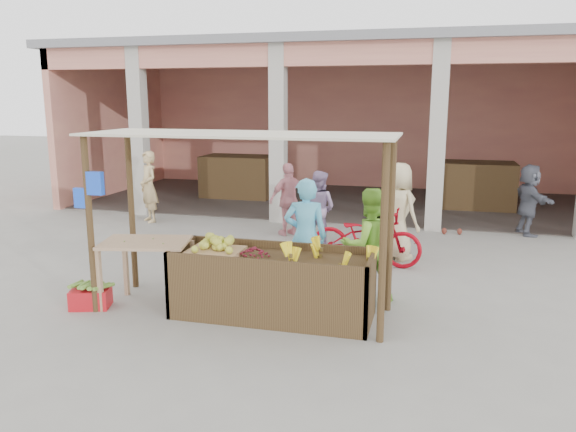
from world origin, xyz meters
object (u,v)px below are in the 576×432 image
(fruit_stall, at_px, (272,287))
(red_crate, at_px, (91,298))
(vendor_blue, at_px, (305,233))
(vendor_green, at_px, (368,242))
(motorcycle, at_px, (366,236))
(side_table, at_px, (146,251))

(fruit_stall, relative_size, red_crate, 5.11)
(fruit_stall, relative_size, vendor_blue, 1.43)
(vendor_blue, xyz_separation_m, vendor_green, (0.92, -0.08, -0.06))
(fruit_stall, distance_m, vendor_blue, 1.14)
(vendor_blue, distance_m, motorcycle, 1.81)
(vendor_green, bearing_deg, side_table, -7.92)
(side_table, relative_size, vendor_green, 0.75)
(red_crate, relative_size, vendor_blue, 0.28)
(red_crate, bearing_deg, side_table, 0.19)
(vendor_green, relative_size, motorcycle, 0.86)
(red_crate, distance_m, vendor_blue, 3.12)
(red_crate, height_order, motorcycle, motorcycle)
(side_table, bearing_deg, vendor_blue, 16.83)
(vendor_blue, bearing_deg, motorcycle, -124.22)
(fruit_stall, height_order, red_crate, fruit_stall)
(red_crate, bearing_deg, fruit_stall, -10.03)
(fruit_stall, xyz_separation_m, vendor_green, (1.13, 0.91, 0.45))
(red_crate, distance_m, motorcycle, 4.52)
(fruit_stall, bearing_deg, side_table, -176.89)
(vendor_blue, relative_size, vendor_green, 1.07)
(vendor_green, bearing_deg, motorcycle, -109.57)
(vendor_green, height_order, motorcycle, vendor_green)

